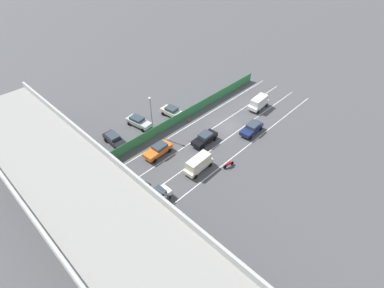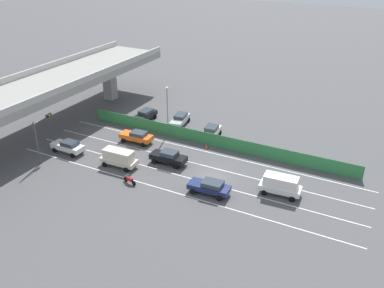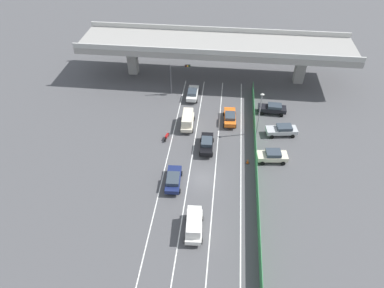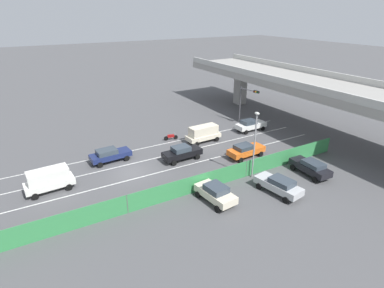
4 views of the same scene
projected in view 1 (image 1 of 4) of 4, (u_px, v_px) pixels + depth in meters
ground_plane at (230, 126)px, 50.20m from camera, size 300.00×300.00×0.00m
lane_line_left_edge at (242, 150)px, 45.40m from camera, size 0.14×43.31×0.01m
lane_line_mid_left at (224, 141)px, 47.27m from camera, size 0.14×43.31×0.01m
lane_line_mid_right at (208, 131)px, 49.13m from camera, size 0.14×43.31×0.01m
lane_line_right_edge at (193, 123)px, 51.00m from camera, size 0.14×43.31×0.01m
elevated_overpass at (75, 188)px, 31.17m from camera, size 49.45×10.17×7.92m
green_fence at (185, 114)px, 51.47m from camera, size 0.10×39.41×1.82m
car_van_white at (259, 102)px, 53.80m from camera, size 2.29×4.64×2.29m
car_sedan_navy at (252, 128)px, 48.40m from camera, size 2.28×4.76×1.60m
car_sedan_black at (205, 138)px, 46.26m from camera, size 2.11×4.74×1.73m
car_taxi_orange at (158, 150)px, 44.15m from camera, size 2.19×4.73×1.64m
car_van_cream at (198, 163)px, 41.42m from camera, size 2.13×4.79×2.22m
car_hatchback_white at (155, 197)px, 37.10m from camera, size 2.00×4.60×1.69m
motorcycle at (229, 164)px, 42.40m from camera, size 0.66×1.93×0.93m
parked_sedan_cream at (172, 111)px, 52.09m from camera, size 4.40×2.41×1.71m
parked_wagon_silver at (138, 121)px, 49.76m from camera, size 4.90×2.55×1.66m
parked_sedan_dark at (114, 139)px, 46.09m from camera, size 4.68×2.12×1.65m
traffic_light at (161, 199)px, 32.93m from camera, size 3.52×0.82×5.72m
street_lamp at (151, 113)px, 45.57m from camera, size 0.60×0.36×7.21m
traffic_cone at (189, 120)px, 51.16m from camera, size 0.47×0.47×0.74m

